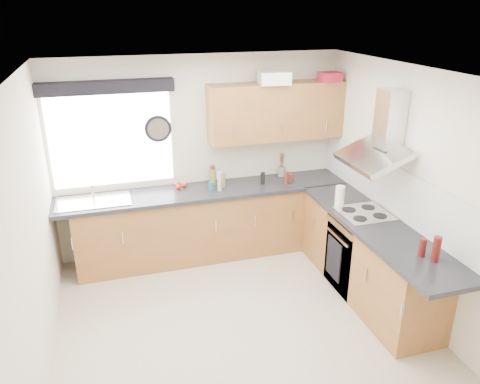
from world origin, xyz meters
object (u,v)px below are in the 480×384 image
object	(u,v)px
washing_machine	(126,237)
extractor_hood	(381,137)
oven	(360,253)
upper_cabinets	(276,111)

from	to	relation	value
washing_machine	extractor_hood	bearing A→B (deg)	-26.33
washing_machine	oven	bearing A→B (deg)	-27.21
extractor_hood	upper_cabinets	world-z (taller)	upper_cabinets
extractor_hood	washing_machine	xyz separation A→B (m)	(-2.60, 1.22, -1.38)
upper_cabinets	washing_machine	bearing A→B (deg)	-176.92
oven	washing_machine	world-z (taller)	oven
extractor_hood	washing_machine	distance (m)	3.19
upper_cabinets	extractor_hood	bearing A→B (deg)	-63.87
extractor_hood	washing_machine	bearing A→B (deg)	154.86
oven	extractor_hood	xyz separation A→B (m)	(0.10, -0.00, 1.34)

